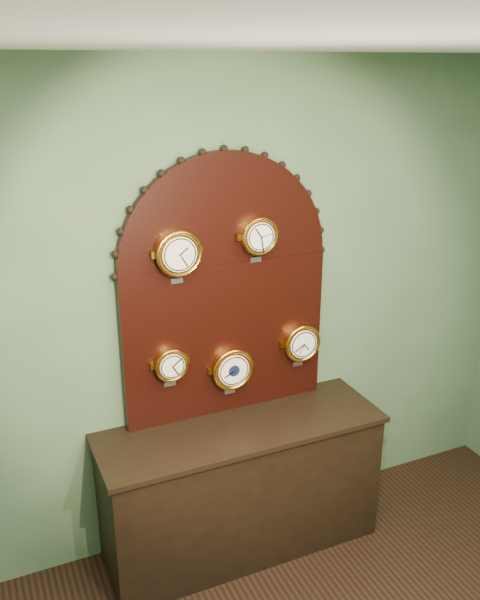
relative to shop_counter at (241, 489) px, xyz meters
name	(u,v)px	position (x,y,z in m)	size (l,w,h in m)	color
wall_back	(222,316)	(0.00, 0.27, 1.00)	(4.00, 4.00, 0.00)	#4C6B49
shop_counter	(241,489)	(0.00, 0.00, 0.00)	(1.60, 0.50, 0.80)	black
display_board	(225,280)	(0.00, 0.22, 1.23)	(1.26, 0.06, 1.53)	black
roman_clock	(178,253)	(-0.29, 0.15, 1.43)	(0.25, 0.08, 0.30)	gold
arabic_clock	(259,236)	(0.17, 0.15, 1.48)	(0.21, 0.08, 0.26)	gold
hygrometer	(171,364)	(-0.35, 0.15, 0.81)	(0.19, 0.08, 0.24)	gold
barometer	(232,369)	(0.01, 0.15, 0.72)	(0.25, 0.08, 0.30)	gold
tide_clock	(301,343)	(0.46, 0.15, 0.80)	(0.23, 0.08, 0.28)	gold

